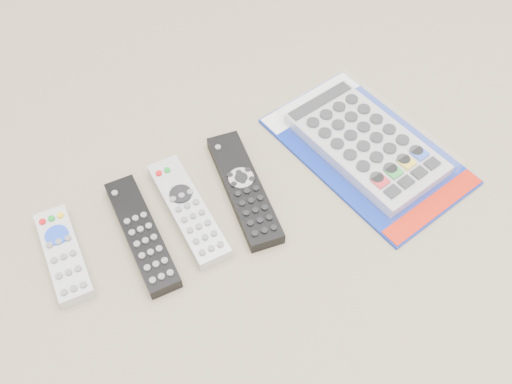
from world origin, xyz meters
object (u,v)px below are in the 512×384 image
remote_large_black (244,188)px  jumbo_remote_packaged (366,142)px  remote_small_grey (64,255)px  remote_slim_black (142,234)px  remote_silver_dvd (188,210)px

remote_large_black → jumbo_remote_packaged: size_ratio=0.65×
remote_small_grey → remote_slim_black: 0.10m
remote_silver_dvd → remote_slim_black: bearing=-174.7°
jumbo_remote_packaged → remote_silver_dvd: bearing=166.5°
remote_large_black → jumbo_remote_packaged: (0.20, -0.03, 0.01)m
remote_small_grey → remote_large_black: 0.26m
remote_small_grey → jumbo_remote_packaged: size_ratio=0.47×
remote_silver_dvd → jumbo_remote_packaged: 0.29m
remote_silver_dvd → jumbo_remote_packaged: size_ratio=0.59×
remote_slim_black → remote_silver_dvd: 0.07m
remote_slim_black → jumbo_remote_packaged: 0.36m
remote_slim_black → remote_silver_dvd: bearing=6.9°
remote_small_grey → remote_slim_black: (0.10, -0.02, -0.00)m
remote_small_grey → jumbo_remote_packaged: bearing=-1.1°
remote_small_grey → jumbo_remote_packaged: 0.46m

